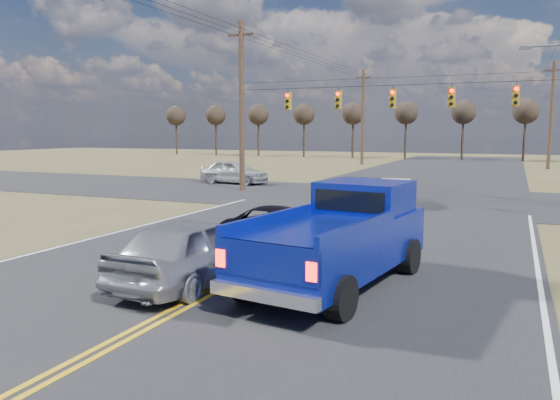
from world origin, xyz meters
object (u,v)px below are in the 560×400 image
at_px(black_suv, 279,224).
at_px(cross_car_west, 234,172).
at_px(silver_suv, 192,250).
at_px(dgrey_car_queue, 364,190).
at_px(pickup_truck, 340,237).
at_px(white_car_queue, 396,191).

distance_m(black_suv, cross_car_west, 20.16).
bearing_deg(silver_suv, dgrey_car_queue, -88.14).
distance_m(pickup_truck, dgrey_car_queue, 15.06).
bearing_deg(pickup_truck, dgrey_car_queue, 110.51).
height_order(silver_suv, dgrey_car_queue, silver_suv).
bearing_deg(white_car_queue, dgrey_car_queue, -5.74).
relative_size(pickup_truck, black_suv, 1.46).
bearing_deg(white_car_queue, cross_car_west, -32.57).
relative_size(white_car_queue, cross_car_west, 0.82).
relative_size(pickup_truck, silver_suv, 1.36).
xyz_separation_m(black_suv, white_car_queue, (1.60, 10.80, 0.03)).
relative_size(silver_suv, black_suv, 1.08).
bearing_deg(pickup_truck, black_suv, 137.89).
bearing_deg(silver_suv, pickup_truck, -156.59).
xyz_separation_m(pickup_truck, black_suv, (-3.25, 3.89, -0.52)).
relative_size(pickup_truck, white_car_queue, 1.64).
distance_m(pickup_truck, silver_suv, 3.50).
xyz_separation_m(white_car_queue, cross_car_west, (-12.36, 6.25, 0.17)).
bearing_deg(cross_car_west, black_suv, -140.88).
bearing_deg(white_car_queue, pickup_truck, 90.65).
bearing_deg(dgrey_car_queue, white_car_queue, 171.45).
bearing_deg(white_car_queue, black_suv, 75.83).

